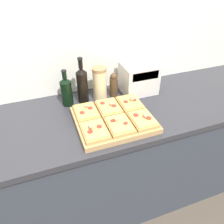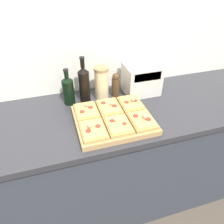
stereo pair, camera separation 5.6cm
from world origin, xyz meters
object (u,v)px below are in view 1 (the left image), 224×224
object	(u,v)px
toaster_oven	(139,78)
olive_oil_bottle	(67,91)
cutting_board	(114,120)
pepper_mill	(114,85)
grain_jar_tall	(100,84)
wine_bottle	(82,85)

from	to	relation	value
toaster_oven	olive_oil_bottle	bearing A→B (deg)	179.91
cutting_board	toaster_oven	world-z (taller)	toaster_oven
pepper_mill	toaster_oven	size ratio (longest dim) A/B	0.66
olive_oil_bottle	grain_jar_tall	distance (m)	0.23
toaster_oven	wine_bottle	bearing A→B (deg)	179.88
olive_oil_bottle	toaster_oven	distance (m)	0.51
cutting_board	grain_jar_tall	size ratio (longest dim) A/B	1.97
wine_bottle	cutting_board	bearing A→B (deg)	-68.14
wine_bottle	pepper_mill	xyz separation A→B (m)	(0.22, -0.00, -0.04)
cutting_board	grain_jar_tall	xyz separation A→B (m)	(0.00, 0.28, 0.10)
wine_bottle	olive_oil_bottle	bearing A→B (deg)	180.00
grain_jar_tall	pepper_mill	bearing A→B (deg)	-0.00
cutting_board	pepper_mill	xyz separation A→B (m)	(0.10, 0.28, 0.07)
olive_oil_bottle	pepper_mill	xyz separation A→B (m)	(0.33, -0.00, -0.02)
toaster_oven	pepper_mill	bearing A→B (deg)	179.74
cutting_board	pepper_mill	size ratio (longest dim) A/B	2.60
olive_oil_bottle	grain_jar_tall	bearing A→B (deg)	0.00
grain_jar_tall	toaster_oven	bearing A→B (deg)	-0.17
wine_bottle	pepper_mill	size ratio (longest dim) A/B	1.81
pepper_mill	toaster_oven	bearing A→B (deg)	-0.26
pepper_mill	toaster_oven	xyz separation A→B (m)	(0.19, -0.00, 0.02)
wine_bottle	toaster_oven	size ratio (longest dim) A/B	1.20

